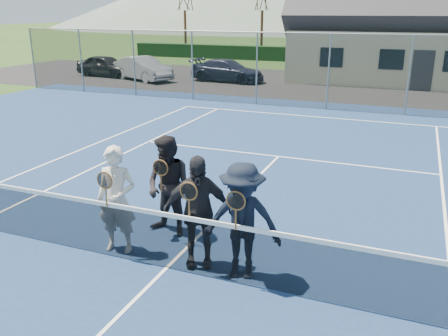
# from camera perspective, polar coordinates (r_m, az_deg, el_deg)

# --- Properties ---
(ground) EXTENTS (220.00, 220.00, 0.00)m
(ground) POSITION_cam_1_polar(r_m,az_deg,el_deg) (26.23, 14.75, 9.40)
(ground) COLOR #264217
(ground) RESTS_ON ground
(court_surface) EXTENTS (30.00, 30.00, 0.02)m
(court_surface) POSITION_cam_1_polar(r_m,az_deg,el_deg) (7.64, -6.84, -11.89)
(court_surface) COLOR navy
(court_surface) RESTS_ON ground
(tarmac_carpark) EXTENTS (40.00, 12.00, 0.01)m
(tarmac_carpark) POSITION_cam_1_polar(r_m,az_deg,el_deg) (27.02, 6.21, 10.15)
(tarmac_carpark) COLOR black
(tarmac_carpark) RESTS_ON ground
(hedge_row) EXTENTS (40.00, 1.20, 1.10)m
(hedge_row) POSITION_cam_1_polar(r_m,az_deg,el_deg) (38.02, 17.37, 12.65)
(hedge_row) COLOR black
(hedge_row) RESTS_ON ground
(car_a) EXTENTS (3.90, 1.89, 1.28)m
(car_a) POSITION_cam_1_polar(r_m,az_deg,el_deg) (30.40, -14.03, 11.85)
(car_a) COLOR black
(car_a) RESTS_ON ground
(car_b) EXTENTS (4.29, 2.92, 1.34)m
(car_b) POSITION_cam_1_polar(r_m,az_deg,el_deg) (28.18, -9.73, 11.70)
(car_b) COLOR #9A9BA2
(car_b) RESTS_ON ground
(car_c) EXTENTS (4.39, 2.13, 1.23)m
(car_c) POSITION_cam_1_polar(r_m,az_deg,el_deg) (27.27, 0.42, 11.63)
(car_c) COLOR black
(car_c) RESTS_ON ground
(court_markings) EXTENTS (11.03, 23.83, 0.01)m
(court_markings) POSITION_cam_1_polar(r_m,az_deg,el_deg) (7.63, -6.84, -11.80)
(court_markings) COLOR white
(court_markings) RESTS_ON court_surface
(tennis_net) EXTENTS (11.68, 0.08, 1.10)m
(tennis_net) POSITION_cam_1_polar(r_m,az_deg,el_deg) (7.39, -7.00, -8.35)
(tennis_net) COLOR slate
(tennis_net) RESTS_ON ground
(perimeter_fence) EXTENTS (30.07, 0.07, 3.02)m
(perimeter_fence) POSITION_cam_1_polar(r_m,az_deg,el_deg) (19.65, 12.46, 11.22)
(perimeter_fence) COLOR slate
(perimeter_fence) RESTS_ON ground
(clubhouse) EXTENTS (15.60, 8.20, 7.70)m
(clubhouse) POSITION_cam_1_polar(r_m,az_deg,el_deg) (29.74, 24.52, 17.15)
(clubhouse) COLOR beige
(clubhouse) RESTS_ON ground
(player_a) EXTENTS (0.73, 0.56, 1.80)m
(player_a) POSITION_cam_1_polar(r_m,az_deg,el_deg) (7.92, -12.78, -3.75)
(player_a) COLOR beige
(player_a) RESTS_ON court_surface
(player_b) EXTENTS (0.98, 0.82, 1.80)m
(player_b) POSITION_cam_1_polar(r_m,az_deg,el_deg) (8.35, -6.63, -2.22)
(player_b) COLOR black
(player_b) RESTS_ON court_surface
(player_c) EXTENTS (1.14, 0.82, 1.80)m
(player_c) POSITION_cam_1_polar(r_m,az_deg,el_deg) (7.31, -3.25, -5.24)
(player_c) COLOR black
(player_c) RESTS_ON court_surface
(player_d) EXTENTS (1.28, 0.91, 1.80)m
(player_d) POSITION_cam_1_polar(r_m,az_deg,el_deg) (6.97, 2.19, -6.44)
(player_d) COLOR black
(player_d) RESTS_ON court_surface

